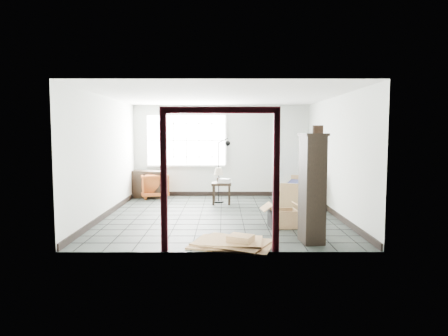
{
  "coord_description": "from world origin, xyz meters",
  "views": [
    {
      "loc": [
        0.05,
        -8.69,
        1.81
      ],
      "look_at": [
        0.07,
        0.3,
        1.02
      ],
      "focal_mm": 32.0,
      "sensor_mm": 36.0,
      "label": 1
    }
  ],
  "objects_px": {
    "side_table": "(222,186)",
    "tall_shelf": "(312,188)",
    "futon_sofa": "(303,190)",
    "armchair": "(154,184)"
  },
  "relations": [
    {
      "from": "side_table",
      "to": "armchair",
      "type": "bearing_deg",
      "value": 152.9
    },
    {
      "from": "futon_sofa",
      "to": "side_table",
      "type": "height_order",
      "value": "futon_sofa"
    },
    {
      "from": "futon_sofa",
      "to": "armchair",
      "type": "bearing_deg",
      "value": -174.24
    },
    {
      "from": "side_table",
      "to": "futon_sofa",
      "type": "bearing_deg",
      "value": 4.26
    },
    {
      "from": "side_table",
      "to": "tall_shelf",
      "type": "height_order",
      "value": "tall_shelf"
    },
    {
      "from": "futon_sofa",
      "to": "side_table",
      "type": "relative_size",
      "value": 3.97
    },
    {
      "from": "armchair",
      "to": "side_table",
      "type": "height_order",
      "value": "armchair"
    },
    {
      "from": "side_table",
      "to": "tall_shelf",
      "type": "xyz_separation_m",
      "value": [
        1.5,
        -3.64,
        0.47
      ]
    },
    {
      "from": "futon_sofa",
      "to": "side_table",
      "type": "xyz_separation_m",
      "value": [
        -2.13,
        -0.16,
        0.12
      ]
    },
    {
      "from": "futon_sofa",
      "to": "tall_shelf",
      "type": "xyz_separation_m",
      "value": [
        -0.63,
        -3.8,
        0.59
      ]
    }
  ]
}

